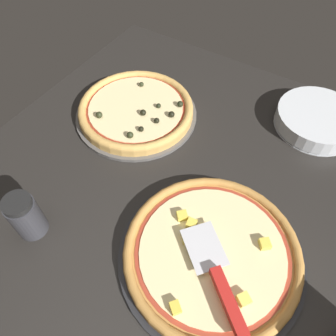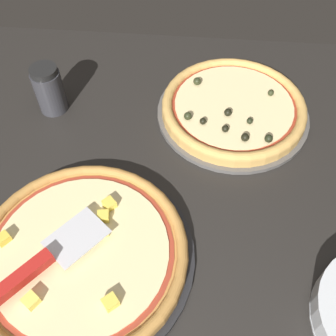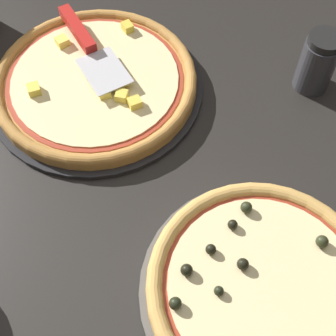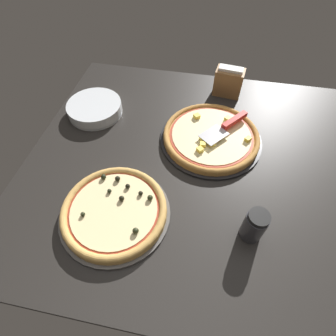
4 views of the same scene
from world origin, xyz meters
The scene contains 7 objects.
ground_plane centered at (0.00, 0.00, -1.80)cm, with size 131.29×112.68×3.60cm, color black.
pizza_pan_front centered at (-0.78, -11.82, 0.50)cm, with size 39.46×39.46×1.00cm, color black.
pizza_front centered at (-0.78, -11.81, 2.38)cm, with size 37.09×37.09×3.62cm.
pizza_pan_back centered at (25.80, 26.51, 0.50)cm, with size 34.89×34.89×1.00cm, color #565451.
pizza_back centered at (25.79, 26.48, 2.58)cm, with size 32.79×32.79×4.19cm.
serving_spatula centered at (-7.18, -16.87, 5.41)cm, with size 17.99×20.40×2.00cm.
parmesan_shaker centered at (-16.01, 25.10, 5.67)cm, with size 6.53×6.53×11.53cm.
Camera 2 is at (16.79, -39.85, 65.21)cm, focal length 42.00 mm.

